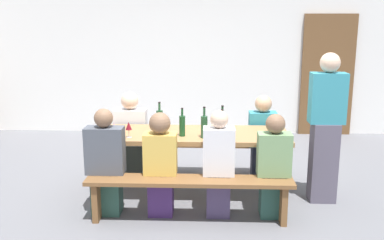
% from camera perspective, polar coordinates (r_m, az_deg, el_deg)
% --- Properties ---
extents(ground_plane, '(24.00, 24.00, 0.00)m').
position_cam_1_polar(ground_plane, '(5.32, 0.00, -9.49)').
color(ground_plane, slate).
extents(back_wall, '(14.00, 0.20, 3.20)m').
position_cam_1_polar(back_wall, '(7.95, 0.88, 9.86)').
color(back_wall, white).
rests_on(back_wall, ground).
extents(wooden_door, '(0.90, 0.06, 2.10)m').
position_cam_1_polar(wooden_door, '(8.12, 16.96, 5.47)').
color(wooden_door, brown).
rests_on(wooden_door, ground).
extents(tasting_table, '(2.20, 0.78, 0.75)m').
position_cam_1_polar(tasting_table, '(5.10, 0.00, -2.49)').
color(tasting_table, '#9E7247').
rests_on(tasting_table, ground).
extents(bench_near, '(2.10, 0.30, 0.45)m').
position_cam_1_polar(bench_near, '(4.55, -0.35, -8.64)').
color(bench_near, brown).
rests_on(bench_near, ground).
extents(bench_far, '(2.10, 0.30, 0.45)m').
position_cam_1_polar(bench_far, '(5.85, 0.27, -3.66)').
color(bench_far, brown).
rests_on(bench_far, ground).
extents(wine_bottle_0, '(0.07, 0.07, 0.33)m').
position_cam_1_polar(wine_bottle_0, '(4.98, 3.89, -0.50)').
color(wine_bottle_0, '#143319').
rests_on(wine_bottle_0, tasting_table).
extents(wine_bottle_1, '(0.07, 0.07, 0.33)m').
position_cam_1_polar(wine_bottle_1, '(4.78, 3.86, -0.98)').
color(wine_bottle_1, '#234C2D').
rests_on(wine_bottle_1, tasting_table).
extents(wine_bottle_2, '(0.07, 0.07, 0.35)m').
position_cam_1_polar(wine_bottle_2, '(4.84, 1.57, -0.81)').
color(wine_bottle_2, '#234C2D').
rests_on(wine_bottle_2, tasting_table).
extents(wine_bottle_3, '(0.07, 0.07, 0.32)m').
position_cam_1_polar(wine_bottle_3, '(4.91, -1.26, -0.69)').
color(wine_bottle_3, '#194723').
rests_on(wine_bottle_3, tasting_table).
extents(wine_bottle_4, '(0.08, 0.08, 0.31)m').
position_cam_1_polar(wine_bottle_4, '(5.31, -4.18, 0.22)').
color(wine_bottle_4, '#234C2D').
rests_on(wine_bottle_4, tasting_table).
extents(wine_glass_0, '(0.07, 0.07, 0.17)m').
position_cam_1_polar(wine_glass_0, '(4.92, -9.96, -0.88)').
color(wine_glass_0, silver).
rests_on(wine_glass_0, tasting_table).
extents(wine_glass_1, '(0.07, 0.07, 0.15)m').
position_cam_1_polar(wine_glass_1, '(5.24, 2.74, 0.03)').
color(wine_glass_1, silver).
rests_on(wine_glass_1, tasting_table).
extents(wine_glass_2, '(0.07, 0.07, 0.18)m').
position_cam_1_polar(wine_glass_2, '(4.90, -8.12, -0.82)').
color(wine_glass_2, silver).
rests_on(wine_glass_2, tasting_table).
extents(seated_guest_near_0, '(0.40, 0.24, 1.13)m').
position_cam_1_polar(seated_guest_near_0, '(4.75, -11.01, -5.68)').
color(seated_guest_near_0, '#2E5649').
rests_on(seated_guest_near_0, ground).
extents(seated_guest_near_1, '(0.34, 0.24, 1.10)m').
position_cam_1_polar(seated_guest_near_1, '(4.65, -4.06, -5.84)').
color(seated_guest_near_1, '#452965').
rests_on(seated_guest_near_1, ground).
extents(seated_guest_near_2, '(0.32, 0.24, 1.13)m').
position_cam_1_polar(seated_guest_near_2, '(4.62, 3.43, -5.94)').
color(seated_guest_near_2, '#4B3E62').
rests_on(seated_guest_near_2, ground).
extents(seated_guest_near_3, '(0.34, 0.24, 1.09)m').
position_cam_1_polar(seated_guest_near_3, '(4.67, 10.40, -6.09)').
color(seated_guest_near_3, '#2B554B').
rests_on(seated_guest_near_3, ground).
extents(seated_guest_far_0, '(0.41, 0.24, 1.13)m').
position_cam_1_polar(seated_guest_far_0, '(5.74, -7.84, -2.25)').
color(seated_guest_far_0, '#3A443D').
rests_on(seated_guest_far_0, ground).
extents(seated_guest_far_1, '(0.34, 0.24, 1.10)m').
position_cam_1_polar(seated_guest_far_1, '(5.69, 8.97, -2.48)').
color(seated_guest_far_1, '#293042').
rests_on(seated_guest_far_1, ground).
extents(standing_host, '(0.38, 0.24, 1.67)m').
position_cam_1_polar(standing_host, '(5.12, 16.73, -1.29)').
color(standing_host, '#595263').
rests_on(standing_host, ground).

